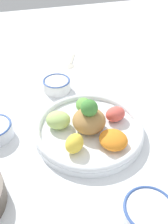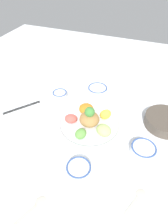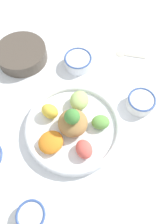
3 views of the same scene
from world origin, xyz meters
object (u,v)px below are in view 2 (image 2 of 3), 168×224
Objects in this scene: serving_spoon_extra at (137,198)px; side_serving_bowl at (165,121)px; salad_platter at (90,123)px; sauce_bowl_dark at (98,90)px; rice_bowl_plain at (79,169)px; rice_bowl_blue at (143,150)px; serving_spoon_main at (35,206)px; chopsticks_pair_near at (22,107)px; sauce_bowl_red at (60,94)px.

side_serving_bowl is at bearing -166.01° from serving_spoon_extra.
sauce_bowl_dark is at bearing 10.22° from salad_platter.
rice_bowl_plain is (-0.55, -0.10, 0.00)m from sauce_bowl_dark.
salad_platter is 1.64× the size of side_serving_bowl.
serving_spoon_main is at bearing 138.74° from rice_bowl_blue.
side_serving_bowl reaches higher than rice_bowl_plain.
side_serving_bowl reaches higher than serving_spoon_extra.
rice_bowl_blue reaches higher than chopsticks_pair_near.
chopsticks_pair_near is (0.26, 0.45, -0.02)m from rice_bowl_plain.
salad_platter reaches higher than rice_bowl_plain.
sauce_bowl_red is 0.60m from side_serving_bowl.
rice_bowl_plain reaches higher than chopsticks_pair_near.
chopsticks_pair_near is 0.56m from serving_spoon_main.
salad_platter is at bearing 10.36° from rice_bowl_plain.
rice_bowl_plain is at bearing -145.02° from sauce_bowl_red.
sauce_bowl_dark is 0.43m from side_serving_bowl.
side_serving_bowl is (0.15, -0.35, 0.00)m from salad_platter.
serving_spoon_extra is (-0.28, -0.29, -0.02)m from salad_platter.
chopsticks_pair_near is 0.75m from serving_spoon_extra.
serving_spoon_main is (-0.58, 0.40, -0.03)m from side_serving_bowl.
salad_platter reaches higher than sauce_bowl_dark.
sauce_bowl_red is 0.66× the size of serving_spoon_main.
sauce_bowl_dark is at bearing -56.23° from sauce_bowl_red.
side_serving_bowl reaches higher than serving_spoon_main.
side_serving_bowl is (0.22, -0.08, 0.01)m from rice_bowl_blue.
sauce_bowl_red is at bearing 56.64° from salad_platter.
sauce_bowl_dark is at bearing -156.29° from serving_spoon_main.
chopsticks_pair_near is at bearing 129.53° from sauce_bowl_dark.
side_serving_bowl reaches higher than sauce_bowl_dark.
rice_bowl_blue is at bearing -153.76° from serving_spoon_extra.
rice_bowl_blue is 0.49m from serving_spoon_main.
serving_spoon_main is at bearing 145.62° from side_serving_bowl.
serving_spoon_extra is at bearing 138.80° from serving_spoon_main.
rice_bowl_blue is 0.87× the size of serving_spoon_extra.
chopsticks_pair_near is 1.41× the size of serving_spoon_extra.
rice_bowl_plain is at bearing 175.34° from serving_spoon_main.
sauce_bowl_red is 0.23m from chopsticks_pair_near.
rice_bowl_blue reaches higher than serving_spoon_main.
serving_spoon_extra is (-0.44, -0.53, -0.02)m from sauce_bowl_red.
serving_spoon_main is at bearing -41.86° from serving_spoon_extra.
rice_bowl_blue is (-0.07, -0.27, -0.00)m from salad_platter.
salad_platter is at bearing -169.78° from sauce_bowl_dark.
serving_spoon_main is (-0.44, 0.05, -0.02)m from salad_platter.
chopsticks_pair_near is at bearing -89.05° from serving_spoon_extra.
salad_platter is at bearing 128.61° from chopsticks_pair_near.
side_serving_bowl is at bearing -109.55° from sauce_bowl_dark.
rice_bowl_blue is 0.68m from chopsticks_pair_near.
salad_platter is at bearing -162.93° from serving_spoon_main.
rice_bowl_plain is (-0.19, 0.23, -0.00)m from rice_bowl_blue.
rice_bowl_blue is 0.49m from sauce_bowl_dark.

